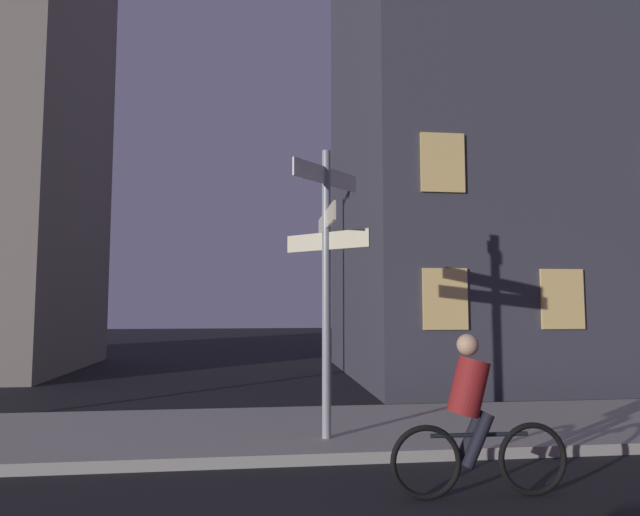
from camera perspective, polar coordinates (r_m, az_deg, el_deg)
sidewalk_kerb at (r=8.17m, az=-8.13°, el=-17.82°), size 40.00×2.93×0.14m
signpost at (r=7.30m, az=0.68°, el=-0.49°), size 1.01×1.61×3.88m
cyclist at (r=5.81m, az=16.01°, el=-16.23°), size 1.82×0.33×1.61m
building_right_block at (r=16.47m, az=20.60°, el=13.23°), size 9.74×7.41×13.86m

